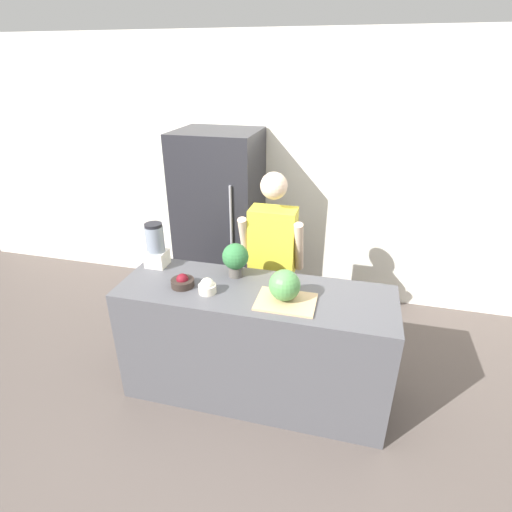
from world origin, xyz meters
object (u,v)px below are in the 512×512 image
at_px(refrigerator, 220,222).
at_px(potted_plant, 235,258).
at_px(bowl_cherries, 183,282).
at_px(watermelon, 285,285).
at_px(blender, 156,246).
at_px(person, 272,265).
at_px(bowl_cream, 207,287).

bearing_deg(refrigerator, potted_plant, -65.53).
bearing_deg(bowl_cherries, watermelon, -0.87).
bearing_deg(watermelon, potted_plant, 148.72).
xyz_separation_m(bowl_cherries, blender, (-0.32, 0.25, 0.13)).
bearing_deg(person, refrigerator, 135.00).
distance_m(refrigerator, potted_plant, 1.20).
xyz_separation_m(bowl_cream, potted_plant, (0.12, 0.27, 0.10)).
bearing_deg(blender, watermelon, -13.98).
xyz_separation_m(refrigerator, bowl_cream, (0.37, -1.35, 0.07)).
distance_m(person, potted_plant, 0.50).
relative_size(person, potted_plant, 6.27).
distance_m(refrigerator, watermelon, 1.61).
bearing_deg(blender, person, 25.39).
distance_m(person, bowl_cream, 0.75).
relative_size(refrigerator, blender, 5.13).
height_order(bowl_cream, blender, blender).
bearing_deg(person, bowl_cherries, -128.28).
height_order(bowl_cream, potted_plant, potted_plant).
bearing_deg(watermelon, blender, 166.02).
xyz_separation_m(bowl_cherries, bowl_cream, (0.20, -0.04, 0.01)).
relative_size(watermelon, blender, 0.60).
bearing_deg(watermelon, refrigerator, 124.10).
bearing_deg(bowl_cherries, blender, 141.98).
relative_size(bowl_cherries, potted_plant, 0.64).
bearing_deg(bowl_cream, bowl_cherries, 169.09).
xyz_separation_m(refrigerator, bowl_cherries, (0.18, -1.32, 0.06)).
xyz_separation_m(refrigerator, potted_plant, (0.49, -1.08, 0.17)).
height_order(person, watermelon, person).
bearing_deg(watermelon, bowl_cherries, 179.13).
bearing_deg(refrigerator, blender, -97.59).
bearing_deg(blender, potted_plant, -1.08).
height_order(refrigerator, bowl_cream, refrigerator).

